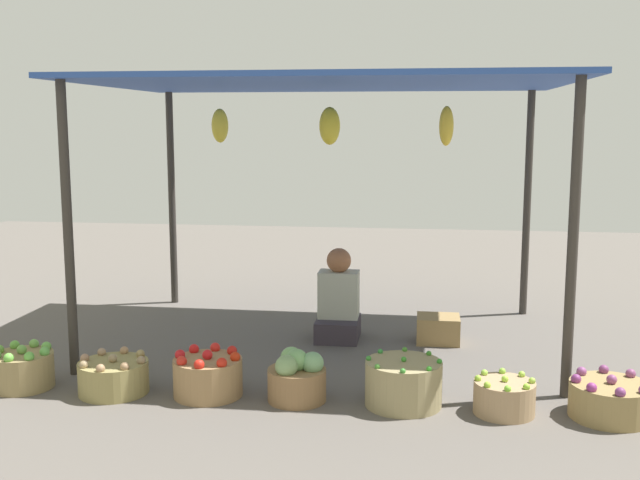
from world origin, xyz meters
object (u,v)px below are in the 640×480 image
object	(u,v)px
vendor_person	(338,304)
basket_green_chilies	(403,383)
basket_green_apples	(23,369)
basket_limes	(504,397)
basket_red_tomatoes	(208,376)
basket_cabbages	(297,378)
basket_purple_onions	(610,400)
wooden_crate_near_vendor	(438,329)
basket_potatoes	(114,376)

from	to	relation	value
vendor_person	basket_green_chilies	bearing A→B (deg)	-68.30
basket_green_apples	basket_limes	size ratio (longest dim) A/B	1.08
basket_red_tomatoes	basket_limes	xyz separation A→B (m)	(1.96, -0.06, -0.03)
vendor_person	basket_green_apples	size ratio (longest dim) A/B	1.86
basket_cabbages	basket_purple_onions	bearing A→B (deg)	-0.77
basket_cabbages	basket_purple_onions	distance (m)	2.00
basket_green_chilies	basket_purple_onions	bearing A→B (deg)	-1.61
basket_green_apples	wooden_crate_near_vendor	xyz separation A→B (m)	(2.89, 1.52, -0.02)
basket_green_apples	basket_red_tomatoes	size ratio (longest dim) A/B	0.90
basket_red_tomatoes	basket_purple_onions	xyz separation A→B (m)	(2.61, -0.04, -0.02)
vendor_person	basket_green_apples	world-z (taller)	vendor_person
basket_purple_onions	wooden_crate_near_vendor	world-z (taller)	basket_purple_onions
basket_green_apples	basket_green_chilies	size ratio (longest dim) A/B	0.84
basket_green_chilies	basket_limes	world-z (taller)	basket_green_chilies
basket_green_apples	basket_purple_onions	world-z (taller)	basket_green_apples
basket_green_chilies	basket_cabbages	bearing A→B (deg)	-179.23
basket_purple_onions	basket_potatoes	bearing A→B (deg)	179.99
basket_green_apples	basket_potatoes	xyz separation A→B (m)	(0.67, -0.01, -0.02)
vendor_person	basket_red_tomatoes	bearing A→B (deg)	-115.70
basket_red_tomatoes	basket_green_chilies	size ratio (longest dim) A/B	0.93
vendor_person	basket_limes	bearing A→B (deg)	-51.57
basket_green_chilies	basket_limes	bearing A→B (deg)	-5.18
basket_purple_onions	basket_cabbages	bearing A→B (deg)	179.23
basket_red_tomatoes	basket_cabbages	distance (m)	0.61
basket_potatoes	basket_red_tomatoes	distance (m)	0.66
basket_limes	basket_green_chilies	bearing A→B (deg)	174.82
basket_green_chilies	basket_purple_onions	xyz separation A→B (m)	(1.29, -0.04, -0.03)
basket_purple_onions	wooden_crate_near_vendor	bearing A→B (deg)	124.27
vendor_person	basket_purple_onions	bearing A→B (deg)	-39.13
basket_red_tomatoes	wooden_crate_near_vendor	distance (m)	2.16
basket_green_apples	basket_cabbages	bearing A→B (deg)	0.37
basket_limes	basket_green_apples	bearing A→B (deg)	179.37
basket_green_apples	basket_limes	world-z (taller)	basket_green_apples
basket_green_apples	basket_cabbages	distance (m)	1.94
basket_purple_onions	vendor_person	bearing A→B (deg)	140.87
basket_purple_onions	basket_limes	bearing A→B (deg)	-178.09
basket_cabbages	basket_red_tomatoes	bearing A→B (deg)	178.71
basket_cabbages	wooden_crate_near_vendor	bearing A→B (deg)	57.63
basket_green_chilies	vendor_person	bearing A→B (deg)	111.70
basket_limes	basket_cabbages	bearing A→B (deg)	177.93
basket_potatoes	vendor_person	bearing A→B (deg)	48.18
basket_green_apples	basket_green_chilies	world-z (taller)	basket_green_chilies
basket_limes	wooden_crate_near_vendor	size ratio (longest dim) A/B	1.09
basket_green_apples	basket_cabbages	world-z (taller)	basket_cabbages
basket_green_chilies	basket_purple_onions	world-z (taller)	basket_green_chilies
basket_green_chilies	wooden_crate_near_vendor	xyz separation A→B (m)	(0.25, 1.49, -0.04)
vendor_person	basket_potatoes	world-z (taller)	vendor_person
basket_potatoes	basket_limes	size ratio (longest dim) A/B	1.22
basket_green_chilies	wooden_crate_near_vendor	bearing A→B (deg)	80.53
basket_potatoes	basket_green_chilies	world-z (taller)	basket_green_chilies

